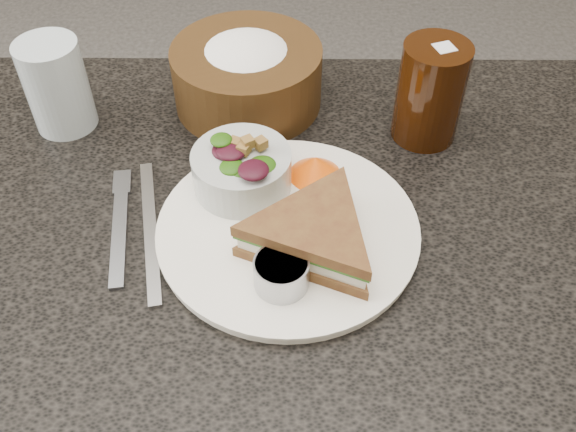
# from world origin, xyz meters

# --- Properties ---
(dining_table) EXTENTS (1.00, 0.70, 0.75)m
(dining_table) POSITION_xyz_m (0.00, 0.00, 0.38)
(dining_table) COLOR black
(dining_table) RESTS_ON floor
(dinner_plate) EXTENTS (0.30, 0.30, 0.01)m
(dinner_plate) POSITION_xyz_m (0.04, -0.01, 0.76)
(dinner_plate) COLOR white
(dinner_plate) RESTS_ON dining_table
(sandwich) EXTENTS (0.24, 0.24, 0.05)m
(sandwich) POSITION_xyz_m (0.07, -0.05, 0.79)
(sandwich) COLOR brown
(sandwich) RESTS_ON dinner_plate
(salad_bowl) EXTENTS (0.14, 0.14, 0.07)m
(salad_bowl) POSITION_xyz_m (-0.02, 0.05, 0.80)
(salad_bowl) COLOR #AAB1AD
(salad_bowl) RESTS_ON dinner_plate
(dressing_ramekin) EXTENTS (0.07, 0.07, 0.04)m
(dressing_ramekin) POSITION_xyz_m (0.03, -0.09, 0.78)
(dressing_ramekin) COLOR #9B9DA2
(dressing_ramekin) RESTS_ON dinner_plate
(orange_wedge) EXTENTS (0.09, 0.09, 0.03)m
(orange_wedge) POSITION_xyz_m (0.07, 0.07, 0.78)
(orange_wedge) COLOR #FF5A09
(orange_wedge) RESTS_ON dinner_plate
(fork) EXTENTS (0.04, 0.17, 0.00)m
(fork) POSITION_xyz_m (-0.16, -0.01, 0.75)
(fork) COLOR #90959F
(fork) RESTS_ON dining_table
(knife) EXTENTS (0.06, 0.22, 0.00)m
(knife) POSITION_xyz_m (-0.12, -0.01, 0.75)
(knife) COLOR #A4A4A4
(knife) RESTS_ON dining_table
(bread_basket) EXTENTS (0.22, 0.22, 0.12)m
(bread_basket) POSITION_xyz_m (-0.02, 0.24, 0.81)
(bread_basket) COLOR #442B13
(bread_basket) RESTS_ON dining_table
(cola_glass) EXTENTS (0.11, 0.11, 0.15)m
(cola_glass) POSITION_xyz_m (0.22, 0.17, 0.82)
(cola_glass) COLOR black
(cola_glass) RESTS_ON dining_table
(water_glass) EXTENTS (0.10, 0.10, 0.12)m
(water_glass) POSITION_xyz_m (-0.26, 0.19, 0.81)
(water_glass) COLOR #AEBEC4
(water_glass) RESTS_ON dining_table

